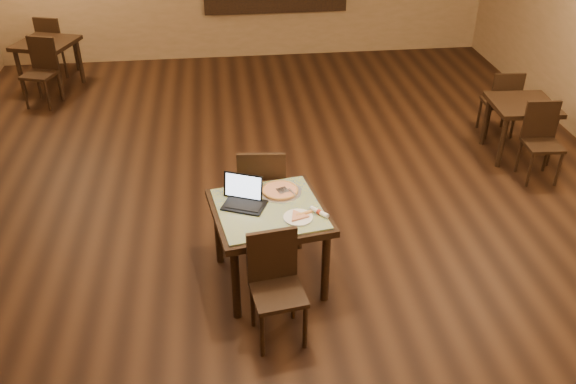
{
  "coord_description": "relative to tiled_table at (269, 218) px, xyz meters",
  "views": [
    {
      "loc": [
        -0.51,
        -5.08,
        3.55
      ],
      "look_at": [
        0.01,
        -0.8,
        0.85
      ],
      "focal_mm": 38.0,
      "sensor_mm": 36.0,
      "label": 1
    }
  ],
  "objects": [
    {
      "name": "chair_main_near",
      "position": [
        -0.01,
        -0.62,
        -0.15
      ],
      "size": [
        0.44,
        0.44,
        0.91
      ],
      "rotation": [
        0.0,
        0.0,
        0.14
      ],
      "color": "black",
      "rests_on": "ground"
    },
    {
      "name": "plate",
      "position": [
        0.22,
        -0.18,
        0.11
      ],
      "size": [
        0.24,
        0.24,
        0.01
      ],
      "primitive_type": "cylinder",
      "color": "white",
      "rests_on": "tiled_table"
    },
    {
      "name": "spatula",
      "position": [
        0.14,
        0.22,
        0.13
      ],
      "size": [
        0.16,
        0.24,
        0.01
      ],
      "primitive_type": "cube",
      "rotation": [
        0.0,
        0.0,
        0.35
      ],
      "color": "silver",
      "rests_on": "pizza_whole"
    },
    {
      "name": "ground",
      "position": [
        0.16,
        0.89,
        -0.66
      ],
      "size": [
        10.0,
        10.0,
        0.0
      ],
      "primitive_type": "plane",
      "color": "black",
      "rests_on": "ground"
    },
    {
      "name": "napkin_roll",
      "position": [
        0.4,
        -0.14,
        0.12
      ],
      "size": [
        0.14,
        0.16,
        0.04
      ],
      "rotation": [
        0.0,
        0.0,
        0.68
      ],
      "color": "white",
      "rests_on": "tiled_table"
    },
    {
      "name": "pizza_pan",
      "position": [
        0.12,
        0.24,
        0.11
      ],
      "size": [
        0.37,
        0.37,
        0.01
      ],
      "primitive_type": "cylinder",
      "color": "silver",
      "rests_on": "tiled_table"
    },
    {
      "name": "chair_main_far",
      "position": [
        -0.01,
        0.61,
        -0.09
      ],
      "size": [
        0.47,
        0.47,
        1.0
      ],
      "rotation": [
        0.0,
        0.0,
        3.05
      ],
      "color": "black",
      "rests_on": "ground"
    },
    {
      "name": "other_table_a_chair_far",
      "position": [
        3.16,
        2.49,
        -0.17
      ],
      "size": [
        0.4,
        0.4,
        0.88
      ],
      "rotation": [
        0.0,
        0.0,
        3.08
      ],
      "color": "black",
      "rests_on": "ground"
    },
    {
      "name": "other_table_a",
      "position": [
        3.16,
        1.98,
        -0.1
      ],
      "size": [
        0.77,
        0.77,
        0.68
      ],
      "rotation": [
        0.0,
        0.0,
        -0.06
      ],
      "color": "black",
      "rests_on": "ground"
    },
    {
      "name": "other_table_b_chair_near",
      "position": [
        -2.79,
        4.26,
        -0.13
      ],
      "size": [
        0.51,
        0.51,
        0.93
      ],
      "rotation": [
        0.0,
        0.0,
        -0.33
      ],
      "color": "black",
      "rests_on": "ground"
    },
    {
      "name": "pizza_whole",
      "position": [
        0.12,
        0.24,
        0.12
      ],
      "size": [
        0.31,
        0.31,
        0.02
      ],
      "color": "beige",
      "rests_on": "pizza_pan"
    },
    {
      "name": "pizza_slice",
      "position": [
        0.22,
        -0.18,
        0.13
      ],
      "size": [
        0.23,
        0.23,
        0.02
      ],
      "primitive_type": null,
      "rotation": [
        0.0,
        0.0,
        0.33
      ],
      "color": "beige",
      "rests_on": "plate"
    },
    {
      "name": "laptop",
      "position": [
        -0.2,
        0.1,
        0.16
      ],
      "size": [
        0.41,
        0.39,
        0.23
      ],
      "rotation": [
        0.0,
        0.0,
        -0.4
      ],
      "color": "black",
      "rests_on": "tiled_table"
    },
    {
      "name": "other_table_b_chair_far",
      "position": [
        -2.84,
        5.36,
        -0.13
      ],
      "size": [
        0.51,
        0.51,
        0.93
      ],
      "rotation": [
        0.0,
        0.0,
        2.81
      ],
      "color": "black",
      "rests_on": "ground"
    },
    {
      "name": "other_table_b",
      "position": [
        -2.82,
        4.81,
        -0.06
      ],
      "size": [
        0.98,
        0.98,
        0.72
      ],
      "rotation": [
        0.0,
        0.0,
        -0.33
      ],
      "color": "black",
      "rests_on": "ground"
    },
    {
      "name": "tiled_table",
      "position": [
        0.0,
        0.0,
        0.0
      ],
      "size": [
        1.06,
        1.06,
        0.76
      ],
      "rotation": [
        0.0,
        0.0,
        0.16
      ],
      "color": "black",
      "rests_on": "ground"
    },
    {
      "name": "other_table_a_chair_near",
      "position": [
        3.17,
        1.47,
        -0.17
      ],
      "size": [
        0.4,
        0.4,
        0.88
      ],
      "rotation": [
        0.0,
        0.0,
        -0.06
      ],
      "color": "black",
      "rests_on": "ground"
    }
  ]
}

